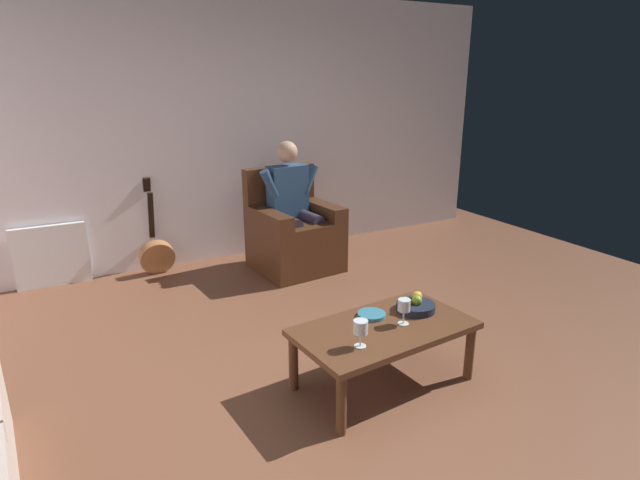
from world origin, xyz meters
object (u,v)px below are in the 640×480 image
at_px(wine_glass_far, 404,307).
at_px(decorative_dish, 372,315).
at_px(coffee_table, 384,334).
at_px(guitar, 157,253).
at_px(armchair, 293,235).
at_px(fruit_bowl, 415,305).
at_px(wine_glass_near, 361,329).
at_px(person_seated, 293,202).

xyz_separation_m(wine_glass_far, decorative_dish, (0.11, -0.18, -0.11)).
bearing_deg(coffee_table, guitar, -72.48).
distance_m(armchair, fruit_bowl, 2.09).
height_order(wine_glass_far, fruit_bowl, wine_glass_far).
bearing_deg(guitar, wine_glass_far, 109.53).
relative_size(armchair, wine_glass_near, 6.17).
height_order(coffee_table, guitar, guitar).
distance_m(person_seated, coffee_table, 2.24).
bearing_deg(coffee_table, fruit_bowl, -163.61).
xyz_separation_m(coffee_table, wine_glass_near, (0.27, 0.15, 0.17)).
bearing_deg(wine_glass_far, wine_glass_near, 15.97).
distance_m(coffee_table, guitar, 2.83).
relative_size(fruit_bowl, decorative_dish, 1.41).
relative_size(guitar, fruit_bowl, 3.69).
bearing_deg(wine_glass_near, wine_glass_far, -164.03).
bearing_deg(decorative_dish, armchair, -101.40).
bearing_deg(armchair, person_seated, 90.00).
height_order(coffee_table, decorative_dish, decorative_dish).
bearing_deg(wine_glass_far, person_seated, -97.64).
relative_size(wine_glass_near, fruit_bowl, 0.64).
relative_size(guitar, wine_glass_near, 5.76).
xyz_separation_m(guitar, wine_glass_far, (-0.97, 2.73, 0.32)).
bearing_deg(person_seated, decorative_dish, 72.95).
relative_size(person_seated, wine_glass_near, 7.81).
xyz_separation_m(armchair, fruit_bowl, (0.10, 2.09, 0.09)).
height_order(guitar, wine_glass_far, guitar).
xyz_separation_m(armchair, wine_glass_near, (0.69, 2.32, 0.17)).
bearing_deg(guitar, person_seated, 157.38).
bearing_deg(decorative_dish, fruit_bowl, 169.17).
height_order(guitar, fruit_bowl, guitar).
relative_size(guitar, wine_glass_far, 5.70).
relative_size(guitar, decorative_dish, 5.22).
bearing_deg(person_seated, armchair, -90.00).
height_order(coffee_table, fruit_bowl, fruit_bowl).
bearing_deg(coffee_table, person_seated, -100.80).
height_order(person_seated, guitar, person_seated).
relative_size(armchair, fruit_bowl, 3.95).
bearing_deg(guitar, decorative_dish, 108.56).
distance_m(coffee_table, decorative_dish, 0.16).
relative_size(wine_glass_far, decorative_dish, 0.92).
bearing_deg(armchair, wine_glass_near, 67.98).
distance_m(guitar, decorative_dish, 2.70).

